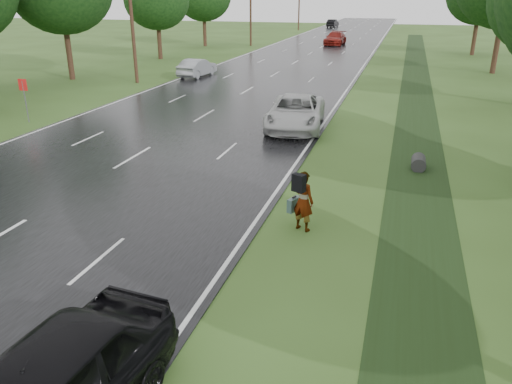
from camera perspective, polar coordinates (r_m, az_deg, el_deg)
The scene contains 14 objects.
road at distance 56.11m, azimuth 5.62°, elevation 15.13°, with size 14.00×180.00×0.04m, color black.
edge_stripe_east at distance 55.23m, azimuth 12.73°, elevation 14.64°, with size 0.12×180.00×0.01m, color silver.
edge_stripe_west at distance 57.77m, azimuth -1.20°, elevation 15.44°, with size 0.12×180.00×0.01m, color silver.
center_line at distance 56.11m, azimuth 5.62°, elevation 15.16°, with size 0.12×180.00×0.01m, color silver.
drainage_ditch at distance 29.15m, azimuth 17.91°, elevation 8.02°, with size 2.20×120.00×0.56m.
road_sign at distance 29.35m, azimuth -25.00°, elevation 10.35°, with size 0.50×0.06×2.30m.
utility_pole_mid at distance 40.00m, azimuth -14.09°, elevation 19.40°, with size 1.60×0.26×10.00m.
utility_pole_far at distance 67.70m, azimuth -0.62°, elevation 20.76°, with size 1.60×0.26×10.00m.
utility_pole_distant at distance 96.78m, azimuth 4.96°, elevation 21.01°, with size 1.60×0.26×10.00m.
pedestrian at distance 14.40m, azimuth 5.32°, elevation -0.92°, with size 0.88×0.92×1.81m.
white_pickup at distance 25.63m, azimuth 4.54°, elevation 9.08°, with size 2.69×5.83×1.62m, color silver.
silver_sedan at distance 42.33m, azimuth -6.75°, elevation 13.93°, with size 1.53×4.38×1.44m, color #919499.
far_car_red at distance 69.34m, azimuth 9.05°, elevation 16.95°, with size 2.32×5.70×1.65m, color maroon.
far_car_dark at distance 105.91m, azimuth 8.75°, elevation 18.53°, with size 1.58×4.53×1.49m, color black.
Camera 1 is at (10.64, -9.71, 6.48)m, focal length 35.00 mm.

